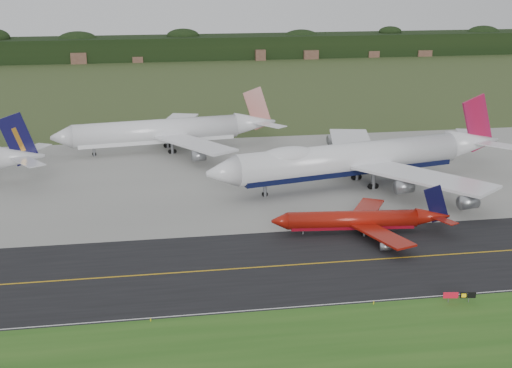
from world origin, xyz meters
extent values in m
plane|color=#384520|center=(0.00, 0.00, 0.00)|extent=(600.00, 600.00, 0.00)
cube|color=#255519|center=(0.00, -35.00, 0.01)|extent=(400.00, 30.00, 0.01)
cube|color=black|center=(0.00, -4.00, 0.01)|extent=(400.00, 32.00, 0.02)
cube|color=gray|center=(0.00, 51.00, 0.01)|extent=(400.00, 78.00, 0.01)
cube|color=#C89412|center=(0.00, -4.00, 0.03)|extent=(400.00, 0.40, 0.00)
cube|color=silver|center=(0.00, -19.50, 0.03)|extent=(400.00, 0.25, 0.00)
cube|color=black|center=(0.00, 275.00, 6.00)|extent=(700.00, 24.00, 12.00)
cylinder|color=white|center=(14.11, 38.38, 6.85)|extent=(55.84, 19.05, 7.07)
cube|color=black|center=(14.11, 38.38, 4.55)|extent=(52.74, 16.72, 2.47)
cone|color=white|center=(-16.44, 31.54, 6.85)|extent=(8.33, 8.41, 7.07)
cone|color=white|center=(48.42, 46.06, 7.38)|extent=(15.87, 10.10, 7.07)
ellipsoid|color=white|center=(-1.10, 34.97, 8.79)|extent=(15.38, 9.01, 4.50)
cube|color=white|center=(26.97, 25.12, 5.61)|extent=(27.18, 31.07, 0.61)
cube|color=white|center=(20.10, 55.85, 5.61)|extent=(16.57, 32.91, 0.61)
cube|color=#A11237|center=(49.19, 46.23, 12.18)|extent=(10.04, 2.77, 14.64)
cylinder|color=gray|center=(22.59, 24.84, 3.68)|extent=(4.41, 3.74, 2.97)
cylinder|color=gray|center=(16.01, 54.23, 3.68)|extent=(4.41, 3.74, 2.97)
cylinder|color=gray|center=(31.81, 12.88, 3.68)|extent=(4.41, 3.74, 2.97)
cylinder|color=gray|center=(19.25, 68.99, 3.68)|extent=(4.41, 3.74, 2.97)
cylinder|color=black|center=(-6.53, 33.76, 0.64)|extent=(1.37, 0.84, 1.27)
cylinder|color=slate|center=(19.30, 35.56, 2.36)|extent=(1.18, 1.18, 4.73)
cylinder|color=black|center=(19.30, 35.56, 0.64)|extent=(1.38, 0.90, 1.27)
cylinder|color=slate|center=(17.60, 43.14, 2.36)|extent=(1.18, 1.18, 4.73)
cylinder|color=black|center=(17.60, 43.14, 0.64)|extent=(1.38, 0.90, 1.27)
cylinder|color=maroon|center=(6.29, 9.19, 2.77)|extent=(25.32, 5.77, 3.40)
cube|color=maroon|center=(6.29, 9.19, 1.67)|extent=(23.99, 4.81, 1.19)
cone|color=maroon|center=(-7.76, 10.54, 2.77)|extent=(3.45, 3.68, 3.40)
cone|color=maroon|center=(22.09, 7.68, 3.03)|extent=(6.92, 4.01, 3.40)
cube|color=maroon|center=(9.92, 1.82, 2.18)|extent=(8.95, 14.69, 0.38)
cube|color=maroon|center=(11.25, 15.74, 2.18)|extent=(11.00, 14.35, 0.38)
cube|color=black|center=(22.56, 7.64, 5.59)|extent=(5.37, 0.78, 7.73)
cylinder|color=gray|center=(9.34, -1.48, 1.25)|extent=(1.98, 1.60, 1.43)
cylinder|color=gray|center=(11.31, 19.10, 1.25)|extent=(1.98, 1.60, 1.43)
cylinder|color=black|center=(-3.20, 10.10, 0.31)|extent=(0.63, 0.33, 0.61)
cylinder|color=slate|center=(8.12, 7.14, 0.88)|extent=(0.52, 0.52, 1.75)
cylinder|color=black|center=(8.12, 7.14, 0.31)|extent=(0.64, 0.36, 0.61)
cylinder|color=slate|center=(8.47, 10.86, 0.88)|extent=(0.52, 0.52, 1.75)
cylinder|color=black|center=(8.47, 10.86, 0.31)|extent=(0.64, 0.36, 0.61)
cone|color=silver|center=(-62.27, 53.24, 6.48)|extent=(12.84, 6.88, 6.42)
cube|color=#0E0C37|center=(-61.55, 53.26, 10.71)|extent=(9.00, 0.84, 12.96)
cylinder|color=silver|center=(-29.11, 78.02, 5.84)|extent=(45.56, 12.42, 6.27)
cube|color=white|center=(-29.11, 78.02, 3.80)|extent=(43.11, 10.56, 2.19)
cone|color=silver|center=(-54.26, 74.53, 5.84)|extent=(6.45, 6.98, 6.27)
cone|color=silver|center=(-0.87, 81.95, 6.31)|extent=(12.66, 7.85, 6.27)
cube|color=silver|center=(-19.50, 66.31, 4.74)|extent=(20.89, 26.13, 0.56)
cube|color=silver|center=(-23.06, 91.91, 4.74)|extent=(15.38, 27.10, 0.56)
cube|color=#A31A0B|center=(-0.17, 82.05, 10.37)|extent=(8.63, 1.69, 12.46)
cylinder|color=gray|center=(-19.03, 60.14, 3.03)|extent=(3.75, 3.08, 2.63)
cylinder|color=gray|center=(-24.28, 97.98, 3.03)|extent=(3.75, 3.08, 2.63)
cylinder|color=black|center=(-46.10, 75.66, 0.56)|extent=(1.19, 0.66, 1.13)
cylinder|color=slate|center=(-25.06, 75.11, 1.98)|extent=(0.99, 0.99, 3.96)
cylinder|color=black|center=(-25.06, 75.11, 0.56)|extent=(1.20, 0.71, 1.13)
cylinder|color=slate|center=(-26.01, 81.94, 1.98)|extent=(0.99, 0.99, 3.96)
cylinder|color=black|center=(-26.01, 81.94, 0.56)|extent=(1.20, 0.71, 1.13)
cylinder|color=slate|center=(12.52, -21.81, 0.37)|extent=(0.13, 0.13, 0.74)
cylinder|color=slate|center=(15.64, -22.25, 0.37)|extent=(0.13, 0.13, 0.74)
cube|color=maroon|center=(12.83, -21.85, 1.21)|extent=(2.32, 0.51, 0.95)
cube|color=black|center=(14.81, -22.13, 1.21)|extent=(1.07, 0.34, 0.95)
cube|color=black|center=(16.06, -22.31, 1.21)|extent=(1.28, 0.36, 0.95)
cylinder|color=yellow|center=(-33.08, -20.50, 0.25)|extent=(0.16, 0.16, 0.50)
cylinder|color=yellow|center=(0.94, -20.50, 0.25)|extent=(0.16, 0.16, 0.50)
camera|label=1|loc=(-32.97, -115.35, 50.41)|focal=50.00mm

